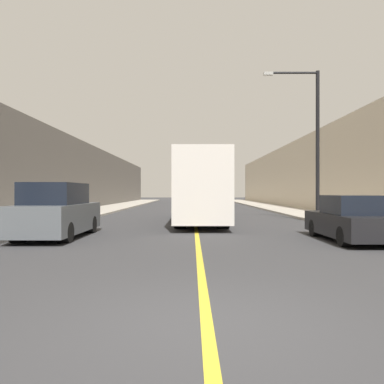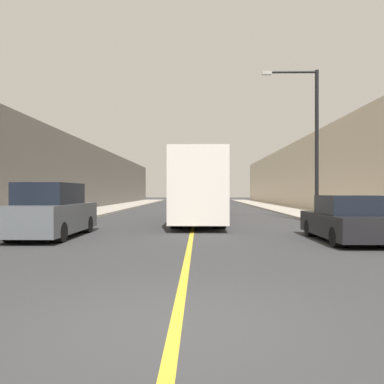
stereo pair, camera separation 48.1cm
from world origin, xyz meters
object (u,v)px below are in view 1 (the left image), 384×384
Objects in this scene: parked_suv_left at (57,212)px; street_lamp_right at (313,135)px; bus at (200,187)px; car_right_near at (351,221)px.

street_lamp_right is (11.38, 6.61, 3.83)m from parked_suv_left.
bus is at bearing 177.33° from street_lamp_right.
parked_suv_left is 13.71m from street_lamp_right.
bus is 9.33m from car_right_near.
street_lamp_right reaches higher than car_right_near.
car_right_near is at bearing -57.96° from bus.
car_right_near is (10.22, -0.95, -0.22)m from parked_suv_left.
parked_suv_left is at bearing -149.84° from street_lamp_right.
street_lamp_right is at bearing 30.16° from parked_suv_left.
parked_suv_left is 10.26m from car_right_near.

